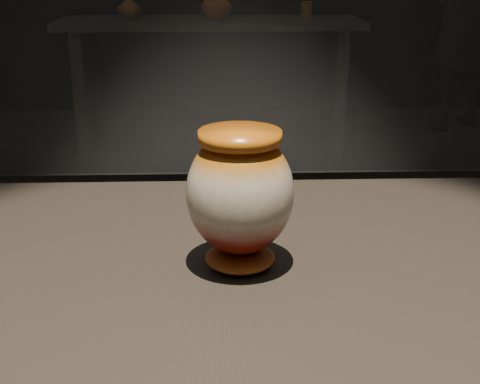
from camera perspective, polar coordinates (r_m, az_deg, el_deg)
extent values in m
cube|color=black|center=(0.96, -8.17, -8.30)|extent=(2.00, 0.80, 0.05)
ellipsoid|color=#631108|center=(0.96, 0.00, -5.60)|extent=(0.13, 0.13, 0.03)
ellipsoid|color=beige|center=(0.92, 0.00, -0.07)|extent=(0.20, 0.20, 0.17)
cylinder|color=#C76B12|center=(0.90, 0.00, 4.76)|extent=(0.15, 0.15, 0.02)
cube|color=black|center=(4.57, -2.56, 14.23)|extent=(2.00, 0.60, 0.05)
cube|color=black|center=(4.72, -12.97, 8.40)|extent=(0.08, 0.50, 0.85)
cube|color=black|center=(4.70, 8.06, 8.68)|extent=(0.08, 0.50, 0.85)
imported|color=brown|center=(4.57, -9.45, 15.32)|extent=(0.17, 0.17, 0.16)
imported|color=#631108|center=(4.51, -2.05, 15.80)|extent=(0.24, 0.24, 0.21)
cylinder|color=brown|center=(4.61, 5.67, 15.20)|extent=(0.07, 0.07, 0.11)
imported|color=black|center=(5.47, 18.54, 14.23)|extent=(0.77, 0.70, 1.75)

